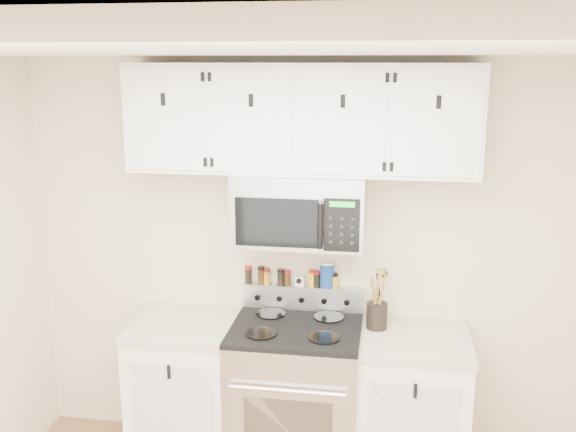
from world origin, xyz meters
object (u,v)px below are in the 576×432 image
object	(u,v)px
range	(296,397)
salt_canister	(327,274)
utensil_crock	(377,314)
microwave	(300,209)

from	to	relation	value
range	salt_canister	distance (m)	0.76
range	utensil_crock	size ratio (longest dim) A/B	3.03
microwave	range	bearing A→B (deg)	-90.23
range	microwave	xyz separation A→B (m)	(0.00, 0.13, 1.14)
utensil_crock	salt_canister	distance (m)	0.40
microwave	utensil_crock	xyz separation A→B (m)	(0.47, -0.01, -0.62)
salt_canister	utensil_crock	bearing A→B (deg)	-28.16
range	microwave	size ratio (longest dim) A/B	1.45
microwave	utensil_crock	size ratio (longest dim) A/B	2.09
microwave	salt_canister	distance (m)	0.50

